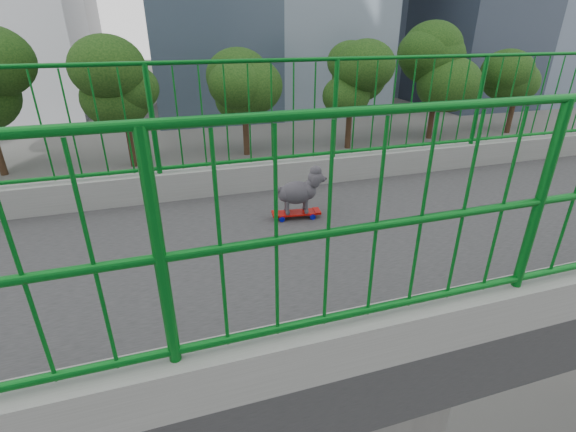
{
  "coord_description": "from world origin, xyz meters",
  "views": [
    {
      "loc": [
        2.93,
        -1.93,
        8.72
      ],
      "look_at": [
        -0.93,
        -0.71,
        6.82
      ],
      "focal_mm": 25.25,
      "sensor_mm": 36.0,
      "label": 1
    }
  ],
  "objects_px": {
    "car_1": "(421,244)",
    "car_4": "(56,200)",
    "poodle": "(299,190)",
    "car_2": "(531,191)",
    "car_5": "(495,283)",
    "skateboard": "(296,213)",
    "car_0": "(269,329)",
    "car_3": "(237,202)"
  },
  "relations": [
    {
      "from": "car_1",
      "to": "car_4",
      "type": "height_order",
      "value": "car_4"
    },
    {
      "from": "poodle",
      "to": "car_2",
      "type": "height_order",
      "value": "poodle"
    },
    {
      "from": "car_1",
      "to": "car_4",
      "type": "xyz_separation_m",
      "value": [
        -9.6,
        -15.1,
        0.01
      ]
    },
    {
      "from": "car_2",
      "to": "car_5",
      "type": "distance_m",
      "value": 10.42
    },
    {
      "from": "skateboard",
      "to": "car_2",
      "type": "distance_m",
      "value": 21.95
    },
    {
      "from": "car_2",
      "to": "car_1",
      "type": "bearing_deg",
      "value": 109.58
    },
    {
      "from": "car_5",
      "to": "car_2",
      "type": "bearing_deg",
      "value": 127.9
    },
    {
      "from": "car_0",
      "to": "car_2",
      "type": "relative_size",
      "value": 0.85
    },
    {
      "from": "skateboard",
      "to": "car_2",
      "type": "relative_size",
      "value": 0.09
    },
    {
      "from": "car_1",
      "to": "car_4",
      "type": "distance_m",
      "value": 17.89
    },
    {
      "from": "skateboard",
      "to": "car_1",
      "type": "height_order",
      "value": "skateboard"
    },
    {
      "from": "skateboard",
      "to": "poodle",
      "type": "distance_m",
      "value": 0.24
    },
    {
      "from": "car_2",
      "to": "car_5",
      "type": "height_order",
      "value": "car_2"
    },
    {
      "from": "car_4",
      "to": "car_5",
      "type": "distance_m",
      "value": 20.39
    },
    {
      "from": "car_0",
      "to": "car_5",
      "type": "bearing_deg",
      "value": 90.0
    },
    {
      "from": "skateboard",
      "to": "poodle",
      "type": "bearing_deg",
      "value": 90.0
    },
    {
      "from": "poodle",
      "to": "car_5",
      "type": "relative_size",
      "value": 0.11
    },
    {
      "from": "skateboard",
      "to": "car_3",
      "type": "distance_m",
      "value": 16.47
    },
    {
      "from": "car_3",
      "to": "car_4",
      "type": "xyz_separation_m",
      "value": [
        -3.2,
        -8.76,
        -0.08
      ]
    },
    {
      "from": "skateboard",
      "to": "car_3",
      "type": "bearing_deg",
      "value": -179.77
    },
    {
      "from": "skateboard",
      "to": "car_1",
      "type": "relative_size",
      "value": 0.12
    },
    {
      "from": "car_1",
      "to": "car_3",
      "type": "relative_size",
      "value": 0.78
    },
    {
      "from": "car_1",
      "to": "car_5",
      "type": "distance_m",
      "value": 3.29
    },
    {
      "from": "car_3",
      "to": "skateboard",
      "type": "bearing_deg",
      "value": 172.47
    },
    {
      "from": "car_0",
      "to": "car_3",
      "type": "xyz_separation_m",
      "value": [
        -9.6,
        0.93,
        -0.01
      ]
    },
    {
      "from": "skateboard",
      "to": "car_5",
      "type": "bearing_deg",
      "value": 128.87
    },
    {
      "from": "car_0",
      "to": "car_2",
      "type": "height_order",
      "value": "car_0"
    },
    {
      "from": "car_2",
      "to": "car_4",
      "type": "relative_size",
      "value": 1.33
    },
    {
      "from": "poodle",
      "to": "car_2",
      "type": "relative_size",
      "value": 0.09
    },
    {
      "from": "car_0",
      "to": "car_4",
      "type": "xyz_separation_m",
      "value": [
        -12.8,
        -7.83,
        -0.09
      ]
    },
    {
      "from": "car_5",
      "to": "skateboard",
      "type": "bearing_deg",
      "value": -58.89
    },
    {
      "from": "car_3",
      "to": "car_1",
      "type": "bearing_deg",
      "value": -135.25
    },
    {
      "from": "poodle",
      "to": "car_0",
      "type": "xyz_separation_m",
      "value": [
        -5.5,
        1.04,
        -6.5
      ]
    },
    {
      "from": "poodle",
      "to": "car_5",
      "type": "distance_m",
      "value": 12.48
    },
    {
      "from": "car_1",
      "to": "car_5",
      "type": "height_order",
      "value": "car_5"
    },
    {
      "from": "car_1",
      "to": "car_5",
      "type": "relative_size",
      "value": 0.93
    },
    {
      "from": "car_0",
      "to": "car_4",
      "type": "distance_m",
      "value": 15.0
    },
    {
      "from": "poodle",
      "to": "car_0",
      "type": "relative_size",
      "value": 0.11
    },
    {
      "from": "car_0",
      "to": "car_1",
      "type": "distance_m",
      "value": 7.95
    },
    {
      "from": "car_3",
      "to": "car_5",
      "type": "xyz_separation_m",
      "value": [
        9.6,
        7.12,
        -0.04
      ]
    },
    {
      "from": "poodle",
      "to": "car_1",
      "type": "bearing_deg",
      "value": 144.07
    },
    {
      "from": "car_0",
      "to": "car_2",
      "type": "bearing_deg",
      "value": 111.47
    }
  ]
}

